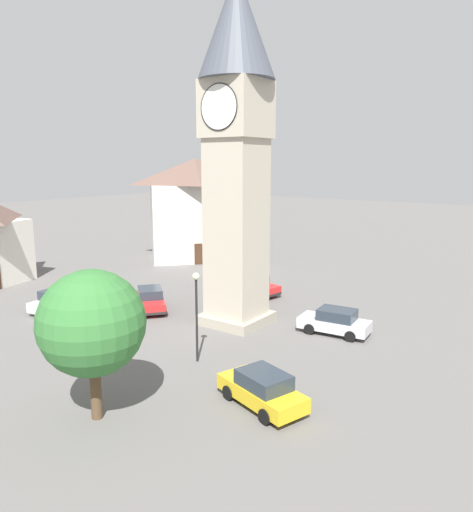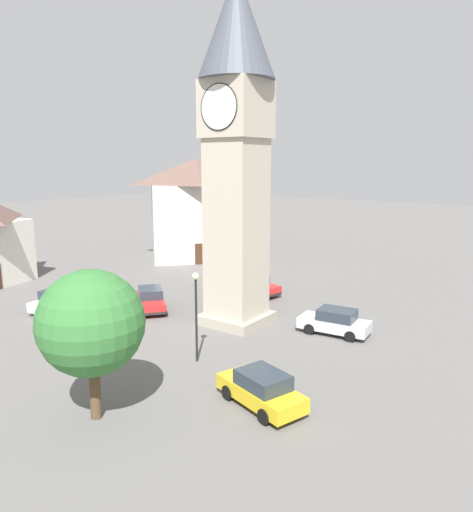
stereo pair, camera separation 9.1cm
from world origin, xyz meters
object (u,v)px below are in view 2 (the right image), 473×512
(car_blue_kerb, at_px, (335,322))
(pedestrian, at_px, (54,323))
(car_black_far, at_px, (60,300))
(lamp_post, at_px, (196,302))
(tree, at_px, (91,323))
(building_terrace_right, at_px, (196,209))
(car_white_side, at_px, (151,299))
(clock_tower, at_px, (237,125))
(car_red_corner, at_px, (254,285))
(car_silver_kerb, at_px, (261,389))

(car_blue_kerb, xyz_separation_m, pedestrian, (-12.60, -10.24, 0.25))
(car_black_far, distance_m, lamp_post, 13.44)
(car_black_far, bearing_deg, lamp_post, -4.74)
(tree, bearing_deg, building_terrace_right, 123.21)
(car_white_side, height_order, pedestrian, pedestrian)
(clock_tower, height_order, car_blue_kerb, clock_tower)
(car_blue_kerb, height_order, car_red_corner, same)
(lamp_post, bearing_deg, car_black_far, 175.26)
(car_black_far, height_order, pedestrian, pedestrian)
(car_silver_kerb, distance_m, building_terrace_right, 32.06)
(car_red_corner, height_order, car_black_far, same)
(car_silver_kerb, bearing_deg, lamp_post, 159.09)
(clock_tower, height_order, car_silver_kerb, clock_tower)
(clock_tower, bearing_deg, lamp_post, -72.63)
(car_silver_kerb, relative_size, tree, 0.74)
(building_terrace_right, height_order, lamp_post, building_terrace_right)
(car_black_far, relative_size, pedestrian, 2.53)
(clock_tower, height_order, car_black_far, clock_tower)
(car_blue_kerb, relative_size, tree, 0.71)
(car_white_side, relative_size, tree, 0.70)
(car_silver_kerb, xyz_separation_m, pedestrian, (-13.76, -0.45, 0.25))
(car_silver_kerb, distance_m, car_red_corner, 17.33)
(car_white_side, distance_m, tree, 14.63)
(clock_tower, xyz_separation_m, car_black_far, (-11.27, -5.03, -11.42))
(building_terrace_right, bearing_deg, car_red_corner, -32.78)
(tree, relative_size, lamp_post, 1.30)
(car_silver_kerb, relative_size, car_red_corner, 1.01)
(car_black_far, xyz_separation_m, pedestrian, (4.61, -3.52, 0.25))
(car_red_corner, distance_m, pedestrian, 15.20)
(car_blue_kerb, xyz_separation_m, car_silver_kerb, (1.16, -9.79, 0.00))
(car_silver_kerb, bearing_deg, car_blue_kerb, 96.76)
(car_blue_kerb, xyz_separation_m, car_black_far, (-17.21, -6.72, 0.00))
(tree, relative_size, building_terrace_right, 0.54)
(car_red_corner, distance_m, car_black_far, 14.04)
(car_silver_kerb, bearing_deg, building_terrace_right, 135.15)
(clock_tower, bearing_deg, pedestrian, -127.92)
(car_silver_kerb, distance_m, car_white_side, 15.04)
(car_red_corner, bearing_deg, car_black_far, -127.31)
(car_silver_kerb, bearing_deg, pedestrian, -178.14)
(clock_tower, xyz_separation_m, tree, (2.28, -12.72, -8.23))
(car_black_far, bearing_deg, car_silver_kerb, -9.50)
(car_black_far, xyz_separation_m, building_terrace_right, (-4.13, 19.31, 4.52))
(pedestrian, distance_m, building_terrace_right, 24.82)
(car_red_corner, height_order, pedestrian, pedestrian)
(car_silver_kerb, height_order, car_black_far, same)
(building_terrace_right, xyz_separation_m, lamp_post, (17.32, -20.40, -2.14))
(clock_tower, bearing_deg, tree, -79.85)
(car_white_side, height_order, lamp_post, lamp_post)
(car_black_far, bearing_deg, building_terrace_right, 102.08)
(car_silver_kerb, relative_size, pedestrian, 2.63)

